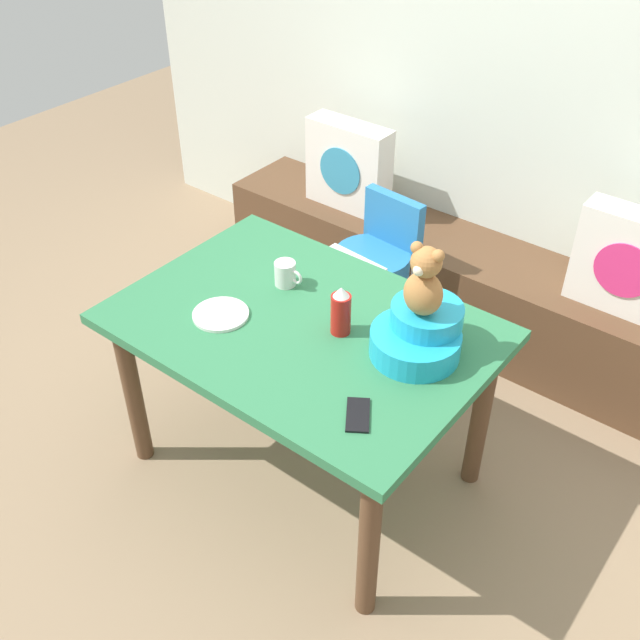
% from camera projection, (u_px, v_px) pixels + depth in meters
% --- Properties ---
extents(ground_plane, '(8.00, 8.00, 0.00)m').
position_uv_depth(ground_plane, '(305.00, 465.00, 3.06)').
color(ground_plane, '#8C7256').
extents(back_wall, '(4.40, 0.10, 2.60)m').
position_uv_depth(back_wall, '(519.00, 52.00, 3.18)').
color(back_wall, silver).
rests_on(back_wall, ground_plane).
extents(window_bench, '(2.60, 0.44, 0.46)m').
position_uv_depth(window_bench, '(459.00, 286.00, 3.67)').
color(window_bench, brown).
rests_on(window_bench, ground_plane).
extents(pillow_floral_left, '(0.44, 0.15, 0.44)m').
position_uv_depth(pillow_floral_left, '(349.00, 166.00, 3.71)').
color(pillow_floral_left, white).
rests_on(pillow_floral_left, window_bench).
extents(pillow_floral_right, '(0.44, 0.15, 0.44)m').
position_uv_depth(pillow_floral_right, '(630.00, 263.00, 3.02)').
color(pillow_floral_right, white).
rests_on(pillow_floral_right, window_bench).
extents(dining_table, '(1.30, 0.91, 0.74)m').
position_uv_depth(dining_table, '(303.00, 345.00, 2.67)').
color(dining_table, '#2D7247').
rests_on(dining_table, ground_plane).
extents(highchair, '(0.34, 0.47, 0.79)m').
position_uv_depth(highchair, '(374.00, 260.00, 3.33)').
color(highchair, '#2672B2').
rests_on(highchair, ground_plane).
extents(infant_seat_teal, '(0.30, 0.33, 0.16)m').
position_uv_depth(infant_seat_teal, '(419.00, 334.00, 2.44)').
color(infant_seat_teal, '#1EA2CB').
rests_on(infant_seat_teal, dining_table).
extents(teddy_bear, '(0.13, 0.12, 0.25)m').
position_uv_depth(teddy_bear, '(424.00, 282.00, 2.32)').
color(teddy_bear, '#AB713C').
rests_on(teddy_bear, infant_seat_teal).
extents(ketchup_bottle, '(0.07, 0.07, 0.18)m').
position_uv_depth(ketchup_bottle, '(341.00, 311.00, 2.51)').
color(ketchup_bottle, red).
rests_on(ketchup_bottle, dining_table).
extents(coffee_mug, '(0.12, 0.08, 0.09)m').
position_uv_depth(coffee_mug, '(286.00, 274.00, 2.76)').
color(coffee_mug, silver).
rests_on(coffee_mug, dining_table).
extents(dinner_plate_near, '(0.20, 0.20, 0.01)m').
position_uv_depth(dinner_plate_near, '(221.00, 314.00, 2.63)').
color(dinner_plate_near, white).
rests_on(dinner_plate_near, dining_table).
extents(cell_phone, '(0.14, 0.16, 0.01)m').
position_uv_depth(cell_phone, '(358.00, 415.00, 2.24)').
color(cell_phone, black).
rests_on(cell_phone, dining_table).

